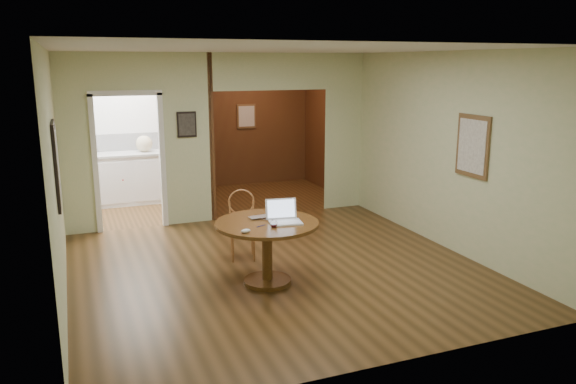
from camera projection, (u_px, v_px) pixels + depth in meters
name	position (u px, v px, depth m)	size (l,w,h in m)	color
floor	(278.00, 269.00, 7.09)	(5.00, 5.00, 0.00)	#402B12
room_shell	(188.00, 139.00, 9.44)	(5.20, 7.50, 5.00)	silver
dining_table	(267.00, 238.00, 6.52)	(1.20, 1.20, 0.75)	brown
chair	(242.00, 220.00, 7.42)	(0.46, 0.46, 0.91)	#A76A3B
open_laptop	(284.00, 216.00, 6.46)	(0.40, 0.36, 0.26)	silver
closed_laptop	(264.00, 218.00, 6.59)	(0.32, 0.21, 0.03)	#B1B1B6
mouse	(246.00, 231.00, 6.05)	(0.11, 0.06, 0.04)	silver
wine_glass	(274.00, 223.00, 6.25)	(0.08, 0.08, 0.09)	white
pen	(261.00, 226.00, 6.30)	(0.01, 0.01, 0.13)	#0C145A
kitchen_cabinet	(130.00, 178.00, 10.31)	(2.06, 0.60, 0.94)	white
grocery_bag	(144.00, 144.00, 10.28)	(0.30, 0.26, 0.30)	#BFB28C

